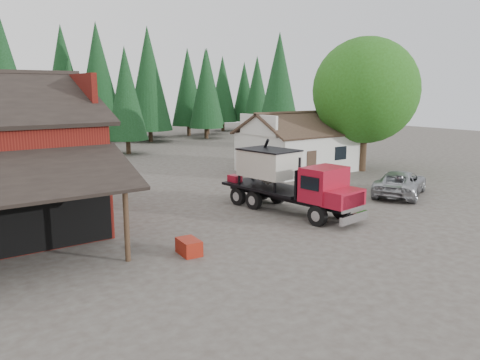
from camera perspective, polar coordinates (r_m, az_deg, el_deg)
ground at (r=19.25m, az=4.80°, el=-8.14°), size 120.00×120.00×0.00m
farmhouse at (r=36.84m, az=7.13°, el=3.70°), size 8.60×6.42×4.65m
deciduous_tree at (r=37.40m, az=15.09°, el=10.04°), size 8.00×8.00×10.20m
conifer_backdrop at (r=57.38m, az=-23.60°, el=3.79°), size 76.00×16.00×16.00m
near_pine_b at (r=47.29m, az=-13.73°, el=10.21°), size 3.96×3.96×10.40m
near_pine_c at (r=52.25m, az=4.80°, el=11.63°), size 4.84×4.84×12.40m
near_pine_d at (r=48.44m, az=-26.90°, el=11.15°), size 5.28×5.28×13.40m
feed_truck at (r=24.29m, az=5.89°, el=0.07°), size 3.13×8.32×3.66m
silver_car at (r=29.78m, az=18.93°, el=-0.34°), size 5.91×4.59×1.49m
equip_box at (r=18.39m, az=-6.24°, el=-8.10°), size 0.80×1.16×0.60m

